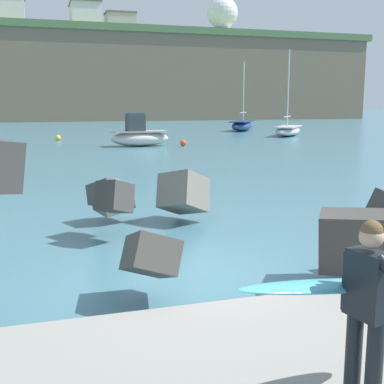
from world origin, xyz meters
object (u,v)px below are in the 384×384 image
Objects in this scene: boat_near_centre at (242,125)px; boat_mid_left at (139,136)px; mooring_buoy_inner at (58,138)px; station_building_central at (120,27)px; radar_dome at (222,17)px; station_building_east at (85,15)px; mooring_buoy_middle at (183,143)px; surfer_with_board at (355,299)px; boat_near_left at (288,130)px.

boat_near_centre reaches higher than boat_mid_left.
station_building_central is (16.57, 67.16, 18.65)m from mooring_buoy_inner.
boat_mid_left is 0.50× the size of radar_dome.
mooring_buoy_inner is at bearing -103.86° from station_building_central.
boat_near_centre is 1.01× the size of station_building_east.
mooring_buoy_middle is 0.07× the size of station_building_central.
surfer_with_board reaches higher than mooring_buoy_middle.
mooring_buoy_inner is at bearing 179.44° from boat_near_left.
surfer_with_board is at bearing -88.77° from mooring_buoy_inner.
surfer_with_board is at bearing -109.88° from radar_dome.
boat_mid_left reaches higher than mooring_buoy_inner.
boat_near_left is 69.94m from station_building_central.
boat_near_centre is 0.88× the size of radar_dome.
station_building_central is 0.85× the size of station_building_east.
station_building_central is (-4.21, 67.36, 18.35)m from boat_near_left.
boat_near_centre is at bearing 68.25° from surfer_with_board.
station_building_central is (-19.71, 8.27, -1.71)m from radar_dome.
station_building_east is (-13.17, 50.37, 17.58)m from boat_near_left.
mooring_buoy_middle is 78.19m from station_building_central.
mooring_buoy_inner is 0.07× the size of station_building_central.
station_building_east reaches higher than mooring_buoy_inner.
boat_near_left is 9.36m from boat_near_centre.
radar_dome reaches higher than mooring_buoy_inner.
radar_dome is at bearing 16.92° from station_building_east.
station_building_central reaches higher than boat_near_centre.
station_building_central reaches higher than mooring_buoy_inner.
radar_dome is 30.07m from station_building_east.
station_building_east is at bearing -117.81° from station_building_central.
surfer_with_board is 0.27× the size of boat_near_left.
boat_mid_left is at bearing 82.09° from surfer_with_board.
station_building_central is at bearing 83.70° from mooring_buoy_middle.
station_building_central reaches higher than boat_near_left.
mooring_buoy_middle is (7.40, 30.83, -1.06)m from surfer_with_board.
mooring_buoy_middle is at bearing -89.39° from station_building_east.
mooring_buoy_inner is 53.80m from station_building_east.
station_building_east is (7.62, 50.17, 17.87)m from mooring_buoy_inner.
boat_near_left is at bearing 62.88° from surfer_with_board.
boat_near_left reaches higher than mooring_buoy_inner.
mooring_buoy_middle is (-12.54, -8.12, -0.30)m from boat_near_left.
radar_dome is 1.15× the size of station_building_east.
boat_near_left is at bearing 25.17° from boat_mid_left.
boat_near_centre is 21.10m from mooring_buoy_middle.
radar_dome is at bearing 71.99° from boat_near_centre.
station_building_east is (-28.67, -8.72, -2.49)m from radar_dome.
boat_near_centre is 22.08m from mooring_buoy_inner.
station_building_east is (6.77, 89.32, 16.81)m from surfer_with_board.
radar_dome is (15.50, 59.09, 20.07)m from boat_near_left.
radar_dome is at bearing 58.36° from mooring_buoy_inner.
boat_near_centre is at bearing -73.07° from station_building_east.
surfer_with_board is at bearing -97.91° from boat_mid_left.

